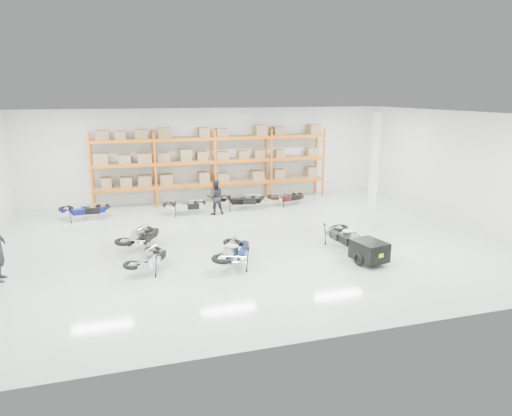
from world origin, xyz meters
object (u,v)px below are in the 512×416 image
object	(u,v)px
moto_black_far_left	(140,233)
moto_back_c	(241,197)
trailer	(369,251)
moto_silver_left	(149,255)
moto_touring_right	(345,232)
person_back	(215,197)
moto_back_b	(185,203)
moto_blue_centre	(234,248)
moto_back_a	(84,207)
moto_back_d	(287,195)

from	to	relation	value
moto_black_far_left	moto_back_c	xyz separation A→B (m)	(4.71, 4.32, 0.03)
trailer	moto_back_c	bearing A→B (deg)	92.88
moto_silver_left	trailer	world-z (taller)	moto_silver_left
moto_back_c	moto_touring_right	bearing A→B (deg)	-147.99
moto_touring_right	moto_back_c	world-z (taller)	moto_back_c
moto_silver_left	person_back	xyz separation A→B (m)	(3.23, 5.90, 0.28)
moto_touring_right	moto_back_b	size ratio (longest dim) A/B	1.11
moto_blue_centre	moto_back_a	bearing A→B (deg)	-29.67
moto_back_a	person_back	distance (m)	5.53
moto_blue_centre	moto_back_d	world-z (taller)	moto_blue_centre
moto_black_far_left	moto_back_b	distance (m)	4.64
person_back	moto_silver_left	bearing A→B (deg)	62.85
moto_touring_right	moto_back_b	world-z (taller)	moto_touring_right
moto_back_a	trailer	bearing A→B (deg)	-130.47
moto_blue_centre	moto_silver_left	world-z (taller)	moto_blue_centre
moto_black_far_left	moto_back_c	distance (m)	6.39
person_back	moto_black_far_left	bearing A→B (deg)	49.45
moto_blue_centre	moto_back_a	distance (m)	8.43
moto_blue_centre	moto_back_c	size ratio (longest dim) A/B	0.99
moto_back_d	moto_back_b	bearing A→B (deg)	83.25
moto_blue_centre	moto_silver_left	distance (m)	2.59
moto_back_b	moto_back_c	bearing A→B (deg)	-85.34
moto_blue_centre	trailer	world-z (taller)	moto_blue_centre
moto_black_far_left	trailer	world-z (taller)	moto_black_far_left
moto_back_a	moto_back_d	xyz separation A→B (m)	(9.12, -0.01, -0.05)
trailer	moto_back_d	world-z (taller)	moto_back_d
moto_blue_centre	person_back	distance (m)	6.23
moto_back_a	moto_back_c	world-z (taller)	moto_back_c
moto_back_b	moto_silver_left	bearing A→B (deg)	163.64
person_back	trailer	bearing A→B (deg)	116.54
moto_black_far_left	moto_back_d	xyz separation A→B (m)	(7.02, 4.46, -0.03)
moto_touring_right	moto_back_d	size ratio (longest dim) A/B	1.13
moto_back_b	moto_back_c	size ratio (longest dim) A/B	0.89
moto_back_b	moto_back_c	distance (m)	2.62
moto_blue_centre	moto_touring_right	size ratio (longest dim) A/B	1.00
moto_back_c	person_back	world-z (taller)	person_back
person_back	moto_touring_right	bearing A→B (deg)	122.39
moto_silver_left	moto_back_a	bearing A→B (deg)	-41.18
moto_back_b	moto_back_c	xyz separation A→B (m)	(2.61, 0.18, 0.06)
moto_blue_centre	moto_black_far_left	distance (m)	3.66
moto_silver_left	moto_black_far_left	distance (m)	2.17
trailer	moto_back_c	xyz separation A→B (m)	(-2.06, 7.87, 0.14)
trailer	moto_back_b	distance (m)	9.00
moto_back_b	moto_touring_right	bearing A→B (deg)	-141.69
moto_back_a	person_back	world-z (taller)	person_back
moto_black_far_left	person_back	size ratio (longest dim) A/B	1.13
moto_back_d	moto_back_c	bearing A→B (deg)	83.09
moto_blue_centre	trailer	bearing A→B (deg)	-169.57
moto_back_c	moto_back_d	size ratio (longest dim) A/B	1.13
moto_blue_centre	moto_touring_right	xyz separation A→B (m)	(4.06, 0.50, 0.00)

